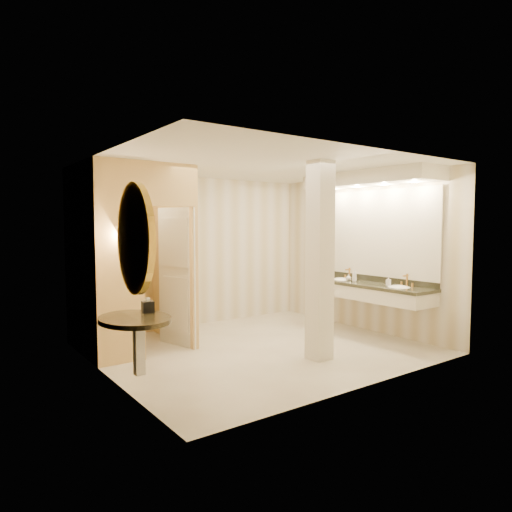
{
  "coord_description": "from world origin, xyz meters",
  "views": [
    {
      "loc": [
        -3.98,
        -5.38,
        1.85
      ],
      "look_at": [
        0.08,
        0.2,
        1.37
      ],
      "focal_mm": 32.0,
      "sensor_mm": 36.0,
      "label": 1
    }
  ],
  "objects": [
    {
      "name": "floor",
      "position": [
        0.0,
        0.0,
        0.0
      ],
      "size": [
        4.5,
        4.5,
        0.0
      ],
      "primitive_type": "plane",
      "color": "beige",
      "rests_on": "ground"
    },
    {
      "name": "ceiling",
      "position": [
        0.0,
        0.0,
        2.7
      ],
      "size": [
        4.5,
        4.5,
        0.0
      ],
      "primitive_type": "plane",
      "rotation": [
        3.14,
        0.0,
        0.0
      ],
      "color": "silver",
      "rests_on": "wall_back"
    },
    {
      "name": "wall_back",
      "position": [
        0.0,
        2.0,
        1.35
      ],
      "size": [
        4.5,
        0.02,
        2.7
      ],
      "primitive_type": "cube",
      "color": "beige",
      "rests_on": "floor"
    },
    {
      "name": "wall_front",
      "position": [
        0.0,
        -2.0,
        1.35
      ],
      "size": [
        4.5,
        0.02,
        2.7
      ],
      "primitive_type": "cube",
      "color": "beige",
      "rests_on": "floor"
    },
    {
      "name": "wall_left",
      "position": [
        -2.25,
        0.0,
        1.35
      ],
      "size": [
        0.02,
        4.0,
        2.7
      ],
      "primitive_type": "cube",
      "color": "beige",
      "rests_on": "floor"
    },
    {
      "name": "wall_right",
      "position": [
        2.25,
        0.0,
        1.35
      ],
      "size": [
        0.02,
        4.0,
        2.7
      ],
      "primitive_type": "cube",
      "color": "beige",
      "rests_on": "floor"
    },
    {
      "name": "toilet_closet",
      "position": [
        -1.12,
        0.97,
        1.39
      ],
      "size": [
        1.5,
        1.55,
        2.7
      ],
      "color": "#EBC57B",
      "rests_on": "floor"
    },
    {
      "name": "wall_sconce",
      "position": [
        -1.93,
        0.43,
        1.73
      ],
      "size": [
        0.14,
        0.14,
        0.42
      ],
      "color": "#B8843B",
      "rests_on": "toilet_closet"
    },
    {
      "name": "vanity",
      "position": [
        1.98,
        -0.4,
        1.63
      ],
      "size": [
        0.75,
        2.43,
        2.09
      ],
      "color": "silver",
      "rests_on": "floor"
    },
    {
      "name": "console_shelf",
      "position": [
        -2.21,
        -0.8,
        1.34
      ],
      "size": [
        0.91,
        0.91,
        1.9
      ],
      "color": "black",
      "rests_on": "floor"
    },
    {
      "name": "pillar",
      "position": [
        0.35,
        -0.9,
        1.35
      ],
      "size": [
        0.28,
        0.28,
        2.7
      ],
      "primitive_type": "cube",
      "color": "silver",
      "rests_on": "floor"
    },
    {
      "name": "tissue_box",
      "position": [
        -2.02,
        -0.64,
        0.94
      ],
      "size": [
        0.14,
        0.14,
        0.12
      ],
      "primitive_type": "cube",
      "rotation": [
        0.0,
        0.0,
        -0.16
      ],
      "color": "black",
      "rests_on": "console_shelf"
    },
    {
      "name": "toilet",
      "position": [
        -1.6,
        1.47,
        0.33
      ],
      "size": [
        0.54,
        0.73,
        0.67
      ],
      "primitive_type": "imported",
      "rotation": [
        0.0,
        0.0,
        3.42
      ],
      "color": "white",
      "rests_on": "floor"
    },
    {
      "name": "soap_bottle_a",
      "position": [
        1.95,
        -0.8,
        0.95
      ],
      "size": [
        0.09,
        0.09,
        0.15
      ],
      "primitive_type": "imported",
      "rotation": [
        0.0,
        0.0,
        0.35
      ],
      "color": "beige",
      "rests_on": "vanity"
    },
    {
      "name": "soap_bottle_b",
      "position": [
        1.93,
        0.02,
        0.93
      ],
      "size": [
        0.12,
        0.12,
        0.11
      ],
      "primitive_type": "imported",
      "rotation": [
        0.0,
        0.0,
        0.43
      ],
      "color": "silver",
      "rests_on": "vanity"
    },
    {
      "name": "soap_bottle_c",
      "position": [
        1.92,
        -0.12,
        0.98
      ],
      "size": [
        0.08,
        0.08,
        0.21
      ],
      "primitive_type": "imported",
      "rotation": [
        0.0,
        0.0,
        -0.03
      ],
      "color": "#C6B28C",
      "rests_on": "vanity"
    }
  ]
}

